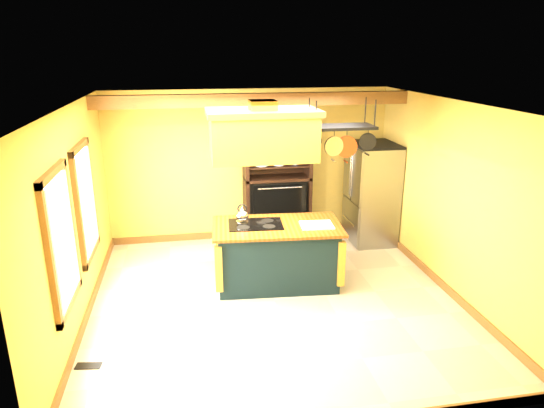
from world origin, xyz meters
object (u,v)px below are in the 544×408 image
object	(u,v)px
kitchen_island	(277,254)
range_hood	(263,133)
refrigerator	(371,196)
hutch	(277,196)
pot_rack	(341,133)

from	to	relation	value
kitchen_island	range_hood	distance (m)	1.80
refrigerator	hutch	xyz separation A→B (m)	(-1.65, 0.38, -0.03)
kitchen_island	hutch	world-z (taller)	hutch
kitchen_island	hutch	distance (m)	1.81
kitchen_island	range_hood	world-z (taller)	range_hood
range_hood	kitchen_island	bearing A→B (deg)	0.26
kitchen_island	hutch	bearing A→B (deg)	83.77
kitchen_island	refrigerator	bearing A→B (deg)	39.09
kitchen_island	pot_rack	size ratio (longest dim) A/B	1.98
refrigerator	hutch	world-z (taller)	hutch
kitchen_island	refrigerator	distance (m)	2.43
pot_rack	refrigerator	xyz separation A→B (m)	(1.07, 1.37, -1.37)
pot_rack	refrigerator	size ratio (longest dim) A/B	0.55
refrigerator	hutch	bearing A→B (deg)	167.17
range_hood	hutch	distance (m)	2.32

